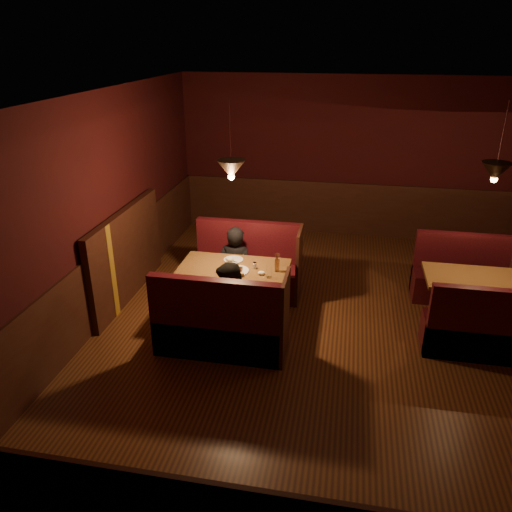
% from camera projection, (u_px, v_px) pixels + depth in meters
% --- Properties ---
extents(room, '(6.02, 7.02, 2.92)m').
position_uv_depth(room, '(312.00, 253.00, 6.14)').
color(room, '#3F2316').
rests_on(room, ground).
extents(main_table, '(1.41, 0.86, 0.99)m').
position_uv_depth(main_table, '(235.00, 280.00, 6.49)').
color(main_table, '#523618').
rests_on(main_table, ground).
extents(main_bench_far, '(1.55, 0.55, 1.06)m').
position_uv_depth(main_bench_far, '(248.00, 271.00, 7.30)').
color(main_bench_far, black).
rests_on(main_bench_far, ground).
extents(main_bench_near, '(1.55, 0.55, 1.06)m').
position_uv_depth(main_bench_near, '(221.00, 329.00, 5.86)').
color(main_bench_near, black).
rests_on(main_bench_near, ground).
extents(second_table, '(1.21, 0.77, 0.68)m').
position_uv_depth(second_table, '(472.00, 290.00, 6.41)').
color(second_table, '#523618').
rests_on(second_table, ground).
extents(second_bench_far, '(1.34, 0.50, 0.95)m').
position_uv_depth(second_bench_far, '(461.00, 279.00, 7.13)').
color(second_bench_far, black).
rests_on(second_bench_far, ground).
extents(second_bench_near, '(1.34, 0.50, 0.95)m').
position_uv_depth(second_bench_near, '(484.00, 333.00, 5.84)').
color(second_bench_near, black).
rests_on(second_bench_near, ground).
extents(diner_a, '(0.54, 0.37, 1.42)m').
position_uv_depth(diner_a, '(235.00, 251.00, 7.04)').
color(diner_a, black).
rests_on(diner_a, ground).
extents(diner_b, '(0.82, 0.72, 1.43)m').
position_uv_depth(diner_b, '(231.00, 293.00, 5.88)').
color(diner_b, black).
rests_on(diner_b, ground).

